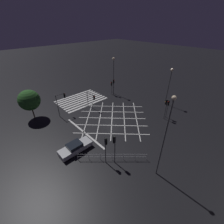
# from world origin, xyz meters

# --- Properties ---
(ground_plane) EXTENTS (200.00, 200.00, 0.00)m
(ground_plane) POSITION_xyz_m (0.00, 0.00, 0.00)
(ground_plane) COLOR black
(road_markings) EXTENTS (15.18, 21.30, 0.01)m
(road_markings) POSITION_xyz_m (0.31, -6.86, 0.00)
(road_markings) COLOR silver
(road_markings) RESTS_ON ground_plane
(traffic_light_median_south) EXTENTS (0.36, 2.61, 3.34)m
(traffic_light_median_south) POSITION_xyz_m (0.49, -5.43, 2.46)
(traffic_light_median_south) COLOR #424244
(traffic_light_median_south) RESTS_ON ground_plane
(traffic_light_ne_cross) EXTENTS (0.36, 0.39, 4.28)m
(traffic_light_ne_cross) POSITION_xyz_m (6.70, 7.55, 3.05)
(traffic_light_ne_cross) COLOR #424244
(traffic_light_ne_cross) RESTS_ON ground_plane
(traffic_light_sw_main) EXTENTS (0.39, 0.36, 3.30)m
(traffic_light_sw_main) POSITION_xyz_m (-6.95, -7.59, 2.36)
(traffic_light_sw_main) COLOR #424244
(traffic_light_sw_main) RESTS_ON ground_plane
(traffic_light_ne_main) EXTENTS (0.39, 0.36, 4.04)m
(traffic_light_ne_main) POSITION_xyz_m (7.43, 6.87, 2.88)
(traffic_light_ne_main) COLOR #424244
(traffic_light_ne_main) RESTS_ON ground_plane
(traffic_light_sw_cross) EXTENTS (0.36, 0.39, 3.92)m
(traffic_light_sw_cross) POSITION_xyz_m (-7.21, -7.13, 2.80)
(traffic_light_sw_cross) COLOR #424244
(traffic_light_sw_cross) RESTS_ON ground_plane
(traffic_light_se_main) EXTENTS (1.89, 0.36, 4.43)m
(traffic_light_se_main) POSITION_xyz_m (5.91, -7.08, 3.21)
(traffic_light_se_main) COLOR #424244
(traffic_light_se_main) RESTS_ON ground_plane
(traffic_light_nw_cross) EXTENTS (0.36, 0.39, 3.90)m
(traffic_light_nw_cross) POSITION_xyz_m (-6.83, 6.56, 2.79)
(traffic_light_nw_cross) COLOR #424244
(traffic_light_nw_cross) RESTS_ON ground_plane
(traffic_light_nw_main) EXTENTS (0.39, 0.36, 3.54)m
(traffic_light_nw_main) POSITION_xyz_m (-7.42, 6.61, 2.53)
(traffic_light_nw_main) COLOR #424244
(traffic_light_nw_main) RESTS_ON ground_plane
(street_lamp_east) EXTENTS (0.63, 0.63, 8.62)m
(street_lamp_east) POSITION_xyz_m (-7.71, -7.70, 6.65)
(street_lamp_east) COLOR #424244
(street_lamp_east) RESTS_ON ground_plane
(street_lamp_west) EXTENTS (0.42, 0.42, 10.11)m
(street_lamp_west) POSITION_xyz_m (4.22, 12.12, 6.26)
(street_lamp_west) COLOR #424244
(street_lamp_west) RESTS_ON ground_plane
(street_lamp_far) EXTENTS (0.60, 0.60, 7.72)m
(street_lamp_far) POSITION_xyz_m (-12.10, 3.85, 5.91)
(street_lamp_far) COLOR #424244
(street_lamp_far) RESTS_ON ground_plane
(street_tree_near) EXTENTS (3.65, 3.65, 5.43)m
(street_tree_near) POSITION_xyz_m (10.37, -10.03, 3.60)
(street_tree_near) COLOR brown
(street_tree_near) RESTS_ON ground_plane
(waiting_car) EXTENTS (4.62, 1.71, 1.34)m
(waiting_car) POSITION_xyz_m (9.22, 2.53, 0.63)
(waiting_car) COLOR #B7BABC
(waiting_car) RESTS_ON ground_plane
(pedestrian_railing) EXTENTS (6.51, 6.11, 1.05)m
(pedestrian_railing) POSITION_xyz_m (6.66, 7.10, 0.67)
(pedestrian_railing) COLOR #9EA0A5
(pedestrian_railing) RESTS_ON ground_plane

